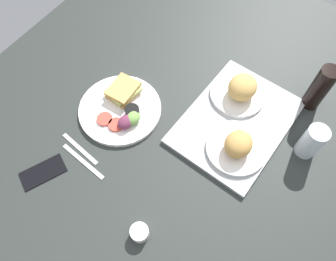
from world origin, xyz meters
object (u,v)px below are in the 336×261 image
(bread_plate_near, at_px, (241,90))
(fork, at_px, (80,149))
(serving_tray, at_px, (236,122))
(knife, at_px, (83,161))
(drinking_glass, at_px, (312,142))
(bread_plate_far, at_px, (237,146))
(soda_bottle, at_px, (319,88))
(cell_phone, at_px, (43,172))
(plate_with_salad, at_px, (122,107))
(espresso_cup, at_px, (140,233))

(bread_plate_near, relative_size, fork, 1.20)
(serving_tray, bearing_deg, bread_plate_near, -156.49)
(fork, xyz_separation_m, knife, (0.03, 0.04, 0.00))
(knife, bearing_deg, drinking_glass, 42.68)
(bread_plate_far, distance_m, soda_bottle, 0.36)
(serving_tray, height_order, bread_plate_far, bread_plate_far)
(bread_plate_far, xyz_separation_m, cell_phone, (0.42, -0.49, -0.04))
(fork, height_order, cell_phone, cell_phone)
(fork, distance_m, knife, 0.05)
(plate_with_salad, bearing_deg, bread_plate_near, 130.77)
(bread_plate_near, relative_size, drinking_glass, 1.53)
(soda_bottle, bearing_deg, serving_tray, -39.77)
(bread_plate_far, distance_m, plate_with_salad, 0.43)
(serving_tray, xyz_separation_m, espresso_cup, (0.50, -0.06, 0.01))
(fork, bearing_deg, knife, -29.36)
(bread_plate_far, height_order, knife, bread_plate_far)
(knife, bearing_deg, bread_plate_near, 64.80)
(bread_plate_near, xyz_separation_m, knife, (0.52, -0.31, -0.05))
(fork, distance_m, cell_phone, 0.14)
(bread_plate_far, xyz_separation_m, fork, (0.29, -0.45, -0.04))
(drinking_glass, relative_size, soda_bottle, 0.71)
(bread_plate_near, height_order, bread_plate_far, bread_plate_near)
(drinking_glass, distance_m, cell_phone, 0.88)
(drinking_glass, relative_size, knife, 0.70)
(bread_plate_near, height_order, fork, bread_plate_near)
(bread_plate_near, height_order, knife, bread_plate_near)
(serving_tray, distance_m, soda_bottle, 0.31)
(bread_plate_near, height_order, espresso_cup, bread_plate_near)
(bread_plate_far, bearing_deg, knife, -52.26)
(bread_plate_near, xyz_separation_m, soda_bottle, (-0.12, 0.23, 0.04))
(bread_plate_far, relative_size, cell_phone, 1.42)
(plate_with_salad, bearing_deg, knife, 3.85)
(serving_tray, xyz_separation_m, drinking_glass, (-0.03, 0.25, 0.06))
(bread_plate_far, relative_size, knife, 1.08)
(bread_plate_far, xyz_separation_m, espresso_cup, (0.40, -0.11, -0.03))
(plate_with_salad, distance_m, drinking_glass, 0.66)
(bread_plate_near, distance_m, soda_bottle, 0.27)
(drinking_glass, relative_size, cell_phone, 0.93)
(serving_tray, relative_size, soda_bottle, 2.38)
(plate_with_salad, bearing_deg, fork, -6.65)
(plate_with_salad, xyz_separation_m, fork, (0.21, -0.02, -0.01))
(plate_with_salad, bearing_deg, bread_plate_far, 100.58)
(plate_with_salad, distance_m, soda_bottle, 0.70)
(cell_phone, bearing_deg, serving_tray, 165.53)
(espresso_cup, xyz_separation_m, fork, (-0.11, -0.34, -0.02))
(espresso_cup, height_order, knife, espresso_cup)
(drinking_glass, distance_m, fork, 0.77)
(bread_plate_near, bearing_deg, drinking_glass, 76.81)
(bread_plate_near, bearing_deg, espresso_cup, -1.32)
(soda_bottle, bearing_deg, cell_phone, -40.08)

